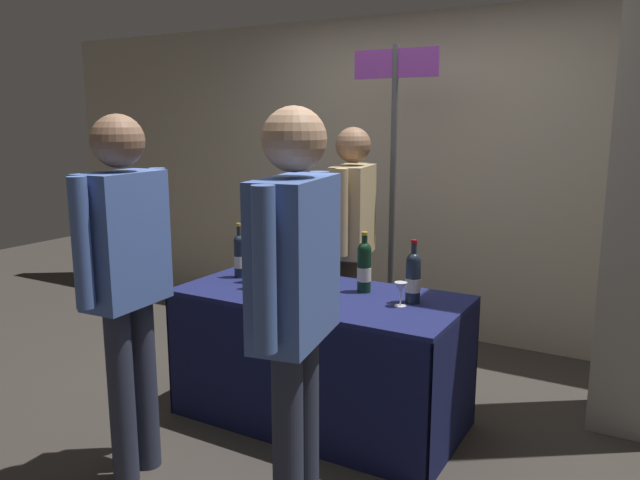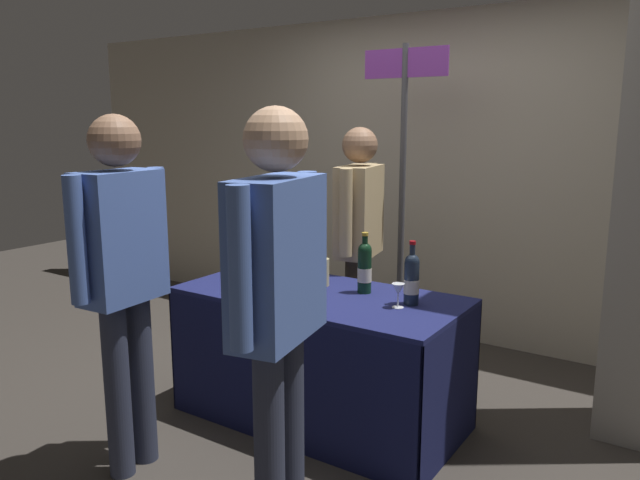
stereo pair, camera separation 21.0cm
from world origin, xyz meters
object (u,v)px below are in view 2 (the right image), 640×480
featured_wine_bottle (262,265)px  display_bottle_0 (412,278)px  tasting_table (320,332)px  wine_glass_near_vendor (398,290)px  booth_signpost (403,165)px  taster_foreground_right (122,264)px  vendor_presenter (359,230)px  flower_vase (321,267)px  wine_glass_mid (298,260)px

featured_wine_bottle → display_bottle_0: display_bottle_0 is taller
tasting_table → wine_glass_near_vendor: size_ratio=12.47×
display_bottle_0 → wine_glass_near_vendor: size_ratio=2.65×
display_bottle_0 → booth_signpost: booth_signpost is taller
taster_foreground_right → booth_signpost: 2.10m
taster_foreground_right → vendor_presenter: bearing=-16.1°
display_bottle_0 → wine_glass_near_vendor: 0.11m
wine_glass_near_vendor → flower_vase: flower_vase is taller
tasting_table → taster_foreground_right: size_ratio=0.92×
taster_foreground_right → tasting_table: bearing=-31.7°
vendor_presenter → flower_vase: bearing=-4.9°
flower_vase → taster_foreground_right: (-0.42, -1.06, 0.18)m
featured_wine_bottle → booth_signpost: size_ratio=0.15×
vendor_presenter → taster_foreground_right: 1.64m
tasting_table → wine_glass_mid: size_ratio=11.63×
wine_glass_near_vendor → flower_vase: 0.58m
flower_vase → taster_foreground_right: size_ratio=0.22×
display_bottle_0 → wine_glass_mid: 0.85m
tasting_table → wine_glass_near_vendor: (0.48, -0.01, 0.32)m
flower_vase → vendor_presenter: 0.56m
display_bottle_0 → booth_signpost: size_ratio=0.15×
featured_wine_bottle → display_bottle_0: (0.85, 0.17, 0.01)m
flower_vase → booth_signpost: 1.10m
taster_foreground_right → booth_signpost: booth_signpost is taller
display_bottle_0 → taster_foreground_right: taster_foreground_right is taller
flower_vase → taster_foreground_right: taster_foreground_right is taller
tasting_table → taster_foreground_right: taster_foreground_right is taller
tasting_table → display_bottle_0: bearing=9.4°
wine_glass_near_vendor → taster_foreground_right: 1.36m
tasting_table → wine_glass_near_vendor: wine_glass_near_vendor is taller
display_bottle_0 → wine_glass_mid: display_bottle_0 is taller
wine_glass_mid → booth_signpost: size_ratio=0.06×
featured_wine_bottle → vendor_presenter: (0.20, 0.76, 0.11)m
wine_glass_mid → flower_vase: 0.27m
tasting_table → vendor_presenter: size_ratio=0.96×
tasting_table → featured_wine_bottle: featured_wine_bottle is taller
flower_vase → booth_signpost: size_ratio=0.17×
tasting_table → display_bottle_0: size_ratio=4.71×
featured_wine_bottle → flower_vase: 0.34m
wine_glass_mid → taster_foreground_right: taster_foreground_right is taller
flower_vase → vendor_presenter: bearing=96.3°
vendor_presenter → taster_foreground_right: taster_foreground_right is taller
flower_vase → booth_signpost: bearing=87.8°
wine_glass_near_vendor → vendor_presenter: 0.93m
tasting_table → taster_foreground_right: 1.17m
wine_glass_near_vendor → vendor_presenter: bearing=132.6°
tasting_table → vendor_presenter: vendor_presenter is taller
wine_glass_mid → vendor_presenter: (0.18, 0.43, 0.14)m
tasting_table → vendor_presenter: 0.83m
tasting_table → booth_signpost: (-0.04, 1.10, 0.87)m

